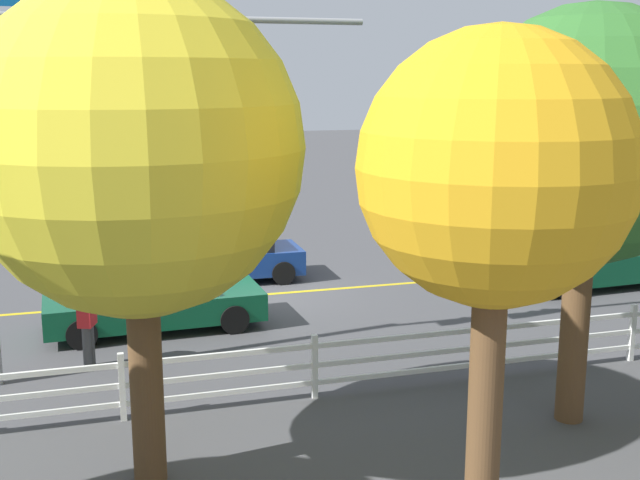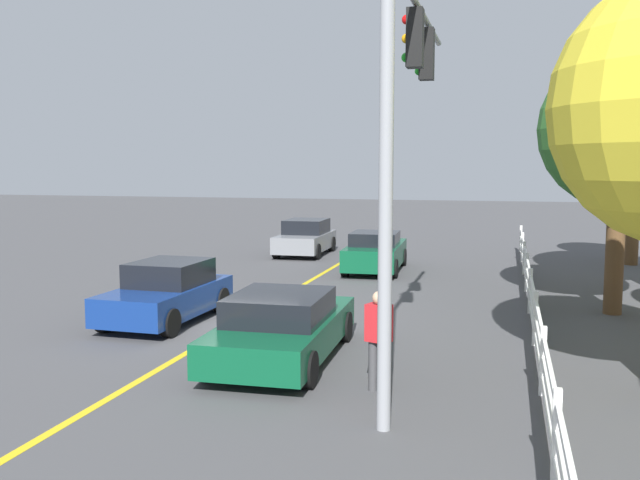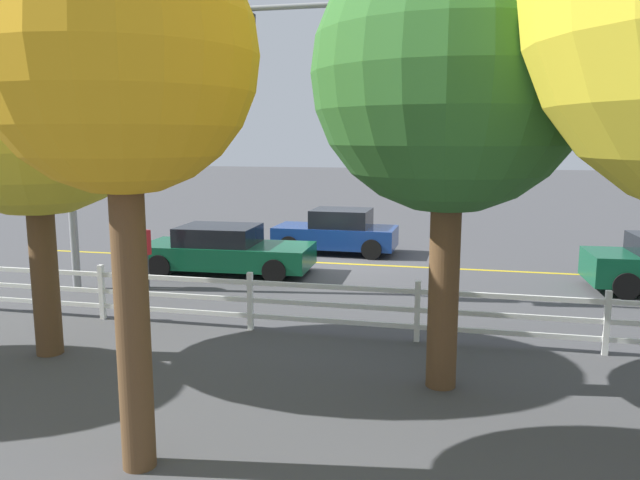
{
  "view_description": "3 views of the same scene",
  "coord_description": "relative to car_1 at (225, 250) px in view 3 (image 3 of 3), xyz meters",
  "views": [
    {
      "loc": [
        3.83,
        19.17,
        5.51
      ],
      "look_at": [
        -1.01,
        2.82,
        1.96
      ],
      "focal_mm": 44.21,
      "sensor_mm": 36.0,
      "label": 1
    },
    {
      "loc": [
        15.03,
        6.11,
        3.74
      ],
      "look_at": [
        -0.59,
        1.88,
        1.99
      ],
      "focal_mm": 38.82,
      "sensor_mm": 36.0,
      "label": 2
    },
    {
      "loc": [
        -3.71,
        17.91,
        3.74
      ],
      "look_at": [
        -0.18,
        2.48,
        1.12
      ],
      "focal_mm": 34.71,
      "sensor_mm": 36.0,
      "label": 3
    }
  ],
  "objects": [
    {
      "name": "car_2",
      "position": [
        -2.43,
        -3.72,
        0.05
      ],
      "size": [
        3.96,
        1.92,
        1.45
      ],
      "rotation": [
        0.0,
        0.0,
        6.26
      ],
      "color": "navy",
      "rests_on": "ground_plane"
    },
    {
      "name": "signal_assembly",
      "position": [
        1.07,
        2.48,
        4.23
      ],
      "size": [
        7.08,
        0.38,
        6.94
      ],
      "color": "gray",
      "rests_on": "ground_plane"
    },
    {
      "name": "tree_2",
      "position": [
        0.6,
        6.83,
        3.94
      ],
      "size": [
        4.36,
        4.36,
        6.79
      ],
      "color": "brown",
      "rests_on": "ground_plane"
    },
    {
      "name": "pedestrian",
      "position": [
        1.37,
        2.12,
        0.28
      ],
      "size": [
        0.38,
        0.46,
        1.69
      ],
      "rotation": [
        0.0,
        0.0,
        5.95
      ],
      "color": "#3F3F42",
      "rests_on": "ground_plane"
    },
    {
      "name": "tree_3",
      "position": [
        -2.84,
        9.92,
        3.88
      ],
      "size": [
        2.92,
        2.92,
        6.04
      ],
      "color": "brown",
      "rests_on": "ground_plane"
    },
    {
      "name": "car_1",
      "position": [
        0.0,
        0.0,
        0.0
      ],
      "size": [
        4.76,
        2.15,
        1.34
      ],
      "rotation": [
        0.0,
        0.0,
        3.18
      ],
      "color": "#0C4C2D",
      "rests_on": "ground_plane"
    },
    {
      "name": "lane_center_stripe",
      "position": [
        -6.64,
        -2.01,
        -0.64
      ],
      "size": [
        28.0,
        0.16,
        0.01
      ],
      "primitive_type": "cube",
      "color": "gold",
      "rests_on": "ground_plane"
    },
    {
      "name": "tree_1",
      "position": [
        -6.14,
        6.76,
        3.95
      ],
      "size": [
        3.96,
        3.96,
        6.61
      ],
      "color": "brown",
      "rests_on": "ground_plane"
    },
    {
      "name": "ground_plane",
      "position": [
        -2.64,
        -2.01,
        -0.65
      ],
      "size": [
        120.0,
        120.0,
        0.0
      ],
      "primitive_type": "plane",
      "color": "#444447"
    },
    {
      "name": "white_rail_fence",
      "position": [
        -5.64,
        4.74,
        -0.04
      ],
      "size": [
        26.1,
        0.1,
        1.15
      ],
      "color": "white",
      "rests_on": "ground_plane"
    }
  ]
}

